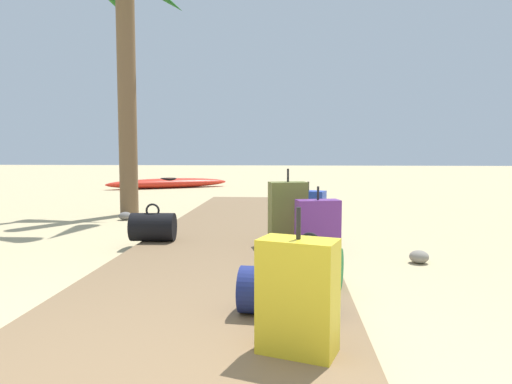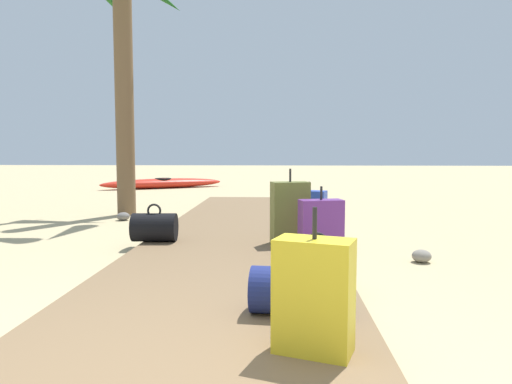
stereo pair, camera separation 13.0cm
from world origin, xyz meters
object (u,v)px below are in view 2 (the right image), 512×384
(duffel_bag_black, at_px, (154,227))
(suitcase_blue, at_px, (309,213))
(duffel_bag_green, at_px, (317,266))
(suitcase_olive, at_px, (290,213))
(suitcase_purple, at_px, (321,226))
(duffel_bag_navy, at_px, (297,291))
(suitcase_yellow, at_px, (314,296))
(kayak, at_px, (163,183))
(palm_tree_far_left, at_px, (125,11))

(duffel_bag_black, height_order, suitcase_blue, suitcase_blue)
(duffel_bag_green, xyz_separation_m, suitcase_olive, (-0.17, 1.67, 0.19))
(suitcase_purple, distance_m, duffel_bag_green, 1.24)
(duffel_bag_navy, xyz_separation_m, suitcase_yellow, (0.06, -0.56, 0.14))
(kayak, bearing_deg, duffel_bag_green, -69.86)
(duffel_bag_black, height_order, duffel_bag_green, duffel_bag_black)
(suitcase_purple, distance_m, palm_tree_far_left, 5.47)
(duffel_bag_black, height_order, duffel_bag_navy, duffel_bag_black)
(suitcase_purple, relative_size, suitcase_blue, 1.03)
(duffel_bag_green, distance_m, suitcase_olive, 1.69)
(duffel_bag_green, xyz_separation_m, kayak, (-3.75, 10.24, -0.09))
(suitcase_purple, bearing_deg, palm_tree_far_left, 132.79)
(duffel_bag_black, distance_m, kayak, 8.76)
(suitcase_blue, distance_m, palm_tree_far_left, 4.90)
(suitcase_purple, bearing_deg, suitcase_olive, 124.59)
(duffel_bag_green, xyz_separation_m, duffel_bag_navy, (-0.17, -0.61, -0.01))
(suitcase_olive, height_order, palm_tree_far_left, palm_tree_far_left)
(duffel_bag_green, xyz_separation_m, suitcase_blue, (0.08, 2.21, 0.12))
(suitcase_yellow, bearing_deg, duffel_bag_green, 84.55)
(suitcase_yellow, relative_size, kayak, 0.22)
(suitcase_olive, bearing_deg, duffel_bag_green, -84.15)
(duffel_bag_navy, distance_m, kayak, 11.43)
(suitcase_olive, bearing_deg, kayak, 112.70)
(duffel_bag_green, height_order, suitcase_olive, suitcase_olive)
(suitcase_blue, height_order, suitcase_yellow, suitcase_yellow)
(duffel_bag_green, relative_size, kayak, 0.15)
(duffel_bag_navy, xyz_separation_m, suitcase_olive, (0.00, 2.28, 0.19))
(suitcase_yellow, xyz_separation_m, suitcase_olive, (-0.06, 2.84, 0.05))
(suitcase_yellow, relative_size, palm_tree_far_left, 0.16)
(duffel_bag_black, distance_m, duffel_bag_green, 2.43)
(suitcase_purple, xyz_separation_m, suitcase_blue, (-0.06, 0.98, 0.00))
(duffel_bag_navy, bearing_deg, suitcase_olive, 89.92)
(suitcase_blue, bearing_deg, suitcase_olive, -114.62)
(duffel_bag_navy, bearing_deg, suitcase_purple, 80.47)
(duffel_bag_green, bearing_deg, suitcase_yellow, -95.45)
(suitcase_blue, xyz_separation_m, suitcase_yellow, (-0.19, -3.38, 0.02))
(duffel_bag_black, height_order, palm_tree_far_left, palm_tree_far_left)
(suitcase_yellow, bearing_deg, palm_tree_far_left, 116.21)
(duffel_bag_black, height_order, suitcase_olive, suitcase_olive)
(suitcase_yellow, bearing_deg, suitcase_purple, 84.14)
(suitcase_purple, xyz_separation_m, kayak, (-3.89, 9.01, -0.21))
(suitcase_yellow, relative_size, suitcase_olive, 0.90)
(duffel_bag_navy, height_order, palm_tree_far_left, palm_tree_far_left)
(duffel_bag_green, height_order, suitcase_blue, suitcase_blue)
(suitcase_yellow, bearing_deg, suitcase_olive, 91.19)
(duffel_bag_green, height_order, kayak, duffel_bag_green)
(suitcase_purple, distance_m, suitcase_yellow, 2.41)
(duffel_bag_navy, relative_size, kayak, 0.18)
(kayak, bearing_deg, suitcase_olive, -67.30)
(duffel_bag_green, relative_size, duffel_bag_navy, 0.87)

